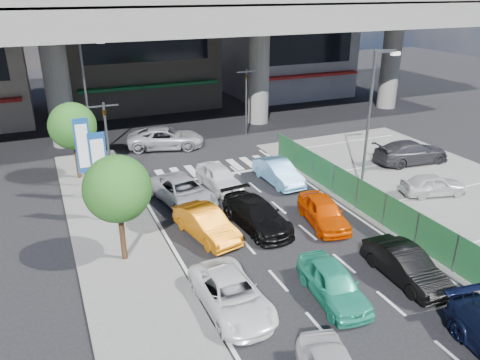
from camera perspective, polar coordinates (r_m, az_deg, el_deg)
name	(u,v)px	position (r m, az deg, el deg)	size (l,w,h in m)	color
ground	(312,272)	(20.13, 8.77, -10.99)	(120.00, 120.00, 0.00)	black
parking_lot	(467,206)	(28.14, 25.96, -2.91)	(12.00, 28.00, 0.06)	#5B5B59
sidewalk_left	(125,259)	(21.20, -13.83, -9.36)	(4.00, 30.00, 0.12)	#5B5B59
fence_run	(399,219)	(23.29, 18.78, -4.55)	(0.16, 22.00, 1.80)	#205F2F
expressway	(163,19)	(37.26, -9.40, 18.75)	(64.00, 14.00, 10.75)	slate
building_center	(134,27)	(48.02, -12.81, 17.77)	(14.00, 10.90, 15.00)	gray
building_east	(286,37)	(52.74, 5.61, 16.93)	(12.00, 10.90, 12.00)	gray
traffic_light_left	(106,125)	(27.13, -16.06, 6.48)	(1.60, 1.24, 5.20)	#595B60
traffic_light_right	(246,86)	(36.88, 0.76, 11.42)	(1.60, 1.24, 5.20)	#595B60
street_lamp_right	(372,111)	(26.70, 15.80, 8.12)	(1.65, 0.22, 8.00)	#595B60
street_lamp_left	(88,90)	(32.74, -18.03, 10.41)	(1.65, 0.22, 8.00)	#595B60
signboard_near	(99,165)	(23.49, -16.78, 1.70)	(0.80, 0.14, 4.70)	#595B60
signboard_far	(83,148)	(26.29, -18.54, 3.69)	(0.80, 0.14, 4.70)	#595B60
tree_near	(117,189)	(19.69, -14.72, -1.09)	(2.80, 2.80, 4.80)	#382314
tree_far	(72,126)	(29.54, -19.75, 6.19)	(2.80, 2.80, 4.80)	#382314
sedan_white_mid_left	(231,294)	(17.56, -1.05, -13.78)	(2.08, 4.51, 1.25)	white
taxi_teal_mid	(333,283)	(18.40, 11.31, -12.22)	(1.60, 3.97, 1.35)	#29AC88
hatch_black_mid_right	(406,265)	(20.21, 19.54, -9.75)	(1.42, 4.08, 1.34)	black
taxi_orange_left	(206,224)	(22.16, -4.14, -5.35)	(1.46, 4.19, 1.38)	orange
sedan_black_mid	(257,215)	(22.98, 2.05, -4.23)	(1.93, 4.76, 1.38)	black
taxi_orange_right	(323,211)	(23.63, 10.14, -3.80)	(1.63, 4.05, 1.38)	#F14D00
wagon_silver_front_left	(183,191)	(25.68, -6.95, -1.39)	(2.29, 4.97, 1.38)	#A9ACB1
sedan_white_front_mid	(219,177)	(27.45, -2.59, 0.37)	(1.63, 4.05, 1.38)	white
kei_truck_front_right	(278,172)	(28.24, 4.68, 0.97)	(1.46, 4.19, 1.38)	#6EB4EC
crossing_wagon_silver	(166,138)	(34.78, -9.03, 5.07)	(2.54, 5.50, 1.53)	#A5A7AC
parked_sedan_white	(433,185)	(28.58, 22.51, -0.52)	(1.46, 3.62, 1.23)	silver
parked_sedan_dgrey	(411,152)	(33.27, 20.15, 3.22)	(2.10, 5.17, 1.50)	#302F34
traffic_cone	(360,185)	(27.90, 14.38, -0.61)	(0.35, 0.35, 0.69)	#F2470D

